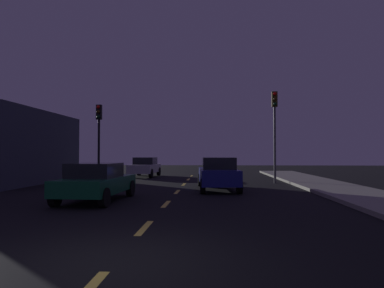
{
  "coord_description": "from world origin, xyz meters",
  "views": [
    {
      "loc": [
        1.56,
        -5.4,
        1.72
      ],
      "look_at": [
        0.45,
        14.16,
        2.28
      ],
      "focal_mm": 32.36,
      "sensor_mm": 36.0,
      "label": 1
    }
  ],
  "objects_px": {
    "traffic_signal_right": "(275,119)",
    "car_oncoming_far": "(145,167)",
    "traffic_signal_left": "(99,128)",
    "car_adjacent_lane": "(97,181)",
    "car_stopped_ahead": "(218,173)"
  },
  "relations": [
    {
      "from": "traffic_signal_right",
      "to": "car_oncoming_far",
      "type": "height_order",
      "value": "traffic_signal_right"
    },
    {
      "from": "traffic_signal_left",
      "to": "car_adjacent_lane",
      "type": "bearing_deg",
      "value": -72.08
    },
    {
      "from": "car_adjacent_lane",
      "to": "traffic_signal_right",
      "type": "bearing_deg",
      "value": 45.82
    },
    {
      "from": "traffic_signal_right",
      "to": "car_stopped_ahead",
      "type": "bearing_deg",
      "value": -131.03
    },
    {
      "from": "traffic_signal_left",
      "to": "traffic_signal_right",
      "type": "bearing_deg",
      "value": 0.01
    },
    {
      "from": "car_stopped_ahead",
      "to": "car_oncoming_far",
      "type": "xyz_separation_m",
      "value": [
        -5.34,
        9.26,
        -0.05
      ]
    },
    {
      "from": "traffic_signal_left",
      "to": "traffic_signal_right",
      "type": "xyz_separation_m",
      "value": [
        10.55,
        0.0,
        0.45
      ]
    },
    {
      "from": "traffic_signal_right",
      "to": "traffic_signal_left",
      "type": "bearing_deg",
      "value": -179.99
    },
    {
      "from": "car_stopped_ahead",
      "to": "car_oncoming_far",
      "type": "distance_m",
      "value": 10.69
    },
    {
      "from": "car_oncoming_far",
      "to": "traffic_signal_left",
      "type": "bearing_deg",
      "value": -108.53
    },
    {
      "from": "traffic_signal_right",
      "to": "car_adjacent_lane",
      "type": "relative_size",
      "value": 1.29
    },
    {
      "from": "traffic_signal_left",
      "to": "car_adjacent_lane",
      "type": "distance_m",
      "value": 8.94
    },
    {
      "from": "traffic_signal_right",
      "to": "car_oncoming_far",
      "type": "bearing_deg",
      "value": 148.67
    },
    {
      "from": "traffic_signal_left",
      "to": "car_stopped_ahead",
      "type": "relative_size",
      "value": 1.02
    },
    {
      "from": "traffic_signal_right",
      "to": "car_adjacent_lane",
      "type": "bearing_deg",
      "value": -134.18
    }
  ]
}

